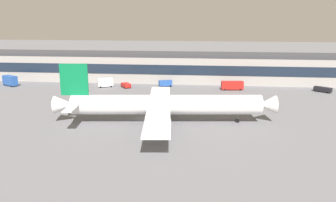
# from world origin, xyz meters

# --- Properties ---
(ground_plane) EXTENTS (600.00, 600.00, 0.00)m
(ground_plane) POSITION_xyz_m (0.00, 0.00, 0.00)
(ground_plane) COLOR slate
(terminal_building) EXTENTS (183.45, 14.80, 12.40)m
(terminal_building) POSITION_xyz_m (0.00, 57.30, 6.22)
(terminal_building) COLOR #9E9993
(terminal_building) RESTS_ON ground_plane
(airliner) EXTENTS (59.47, 51.17, 15.99)m
(airliner) POSITION_xyz_m (5.76, -3.48, 4.95)
(airliner) COLOR white
(airliner) RESTS_ON ground_plane
(stair_truck) EXTENTS (6.46, 4.63, 3.55)m
(stair_truck) POSITION_xyz_m (-23.28, 41.93, 1.98)
(stair_truck) COLOR white
(stair_truck) RESTS_ON ground_plane
(belt_loader) EXTENTS (6.25, 5.56, 1.95)m
(belt_loader) POSITION_xyz_m (60.76, 41.30, 1.15)
(belt_loader) COLOR black
(belt_loader) RESTS_ON ground_plane
(fuel_truck) EXTENTS (8.65, 3.66, 3.35)m
(fuel_truck) POSITION_xyz_m (27.43, 41.85, 1.88)
(fuel_truck) COLOR red
(fuel_truck) RESTS_ON ground_plane
(crew_van) EXTENTS (5.64, 3.85, 2.55)m
(crew_van) POSITION_xyz_m (0.88, 45.40, 1.46)
(crew_van) COLOR #2651A5
(crew_van) RESTS_ON ground_plane
(catering_truck) EXTENTS (7.54, 5.84, 4.15)m
(catering_truck) POSITION_xyz_m (-62.46, 40.23, 2.29)
(catering_truck) COLOR #2651A5
(catering_truck) RESTS_ON ground_plane
(pushback_tractor) EXTENTS (4.86, 5.43, 1.75)m
(pushback_tractor) POSITION_xyz_m (-14.72, 41.77, 1.05)
(pushback_tractor) COLOR red
(pushback_tractor) RESTS_ON ground_plane
(follow_me_car) EXTENTS (2.95, 4.74, 1.85)m
(follow_me_car) POSITION_xyz_m (-35.59, 36.72, 1.09)
(follow_me_car) COLOR red
(follow_me_car) RESTS_ON ground_plane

